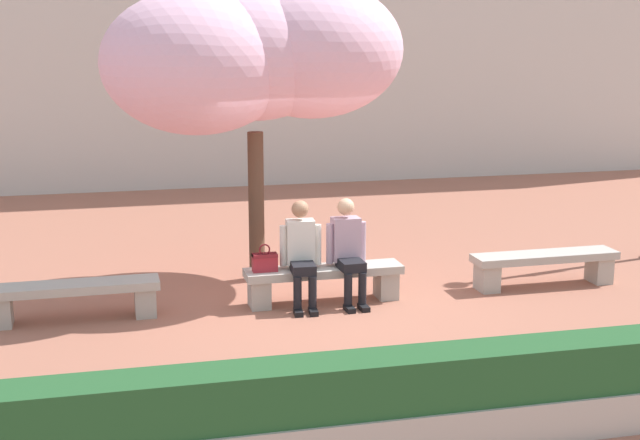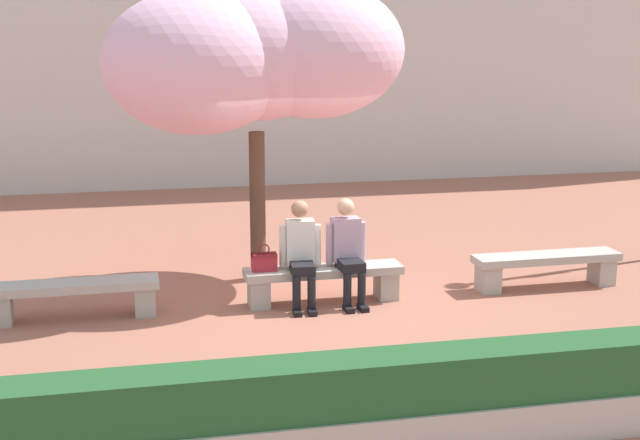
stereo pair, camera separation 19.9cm
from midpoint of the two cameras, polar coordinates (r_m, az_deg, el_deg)
The scene contains 9 objects.
ground_plane at distance 11.07m, azimuth 0.74°, elevation -5.28°, with size 100.00×100.00×0.00m, color #9E604C.
stone_bench_west_end at distance 10.73m, azimuth -14.98°, elevation -4.58°, with size 1.96×0.44×0.45m.
stone_bench_near_west at distance 10.98m, azimuth 0.75°, elevation -3.75°, with size 1.96×0.44×0.45m.
stone_bench_center at distance 12.00m, azimuth 14.74°, elevation -2.77°, with size 1.96×0.44×0.45m.
person_seated_left at distance 10.77m, azimuth -0.70°, elevation -1.92°, with size 0.51×0.70×1.29m.
person_seated_right at distance 10.90m, azimuth 2.30°, elevation -1.76°, with size 0.51×0.69×1.29m.
handbag at distance 10.76m, azimuth -3.06°, elevation -2.61°, with size 0.30×0.15×0.34m.
cherry_tree_main at distance 11.56m, azimuth -3.61°, elevation 10.45°, with size 3.89×2.63×3.94m.
planter_hedge_foreground at distance 7.42m, azimuth 7.83°, elevation -11.36°, with size 12.75×0.50×0.80m.
Camera 2 is at (-2.32, -10.29, 3.35)m, focal length 50.00 mm.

